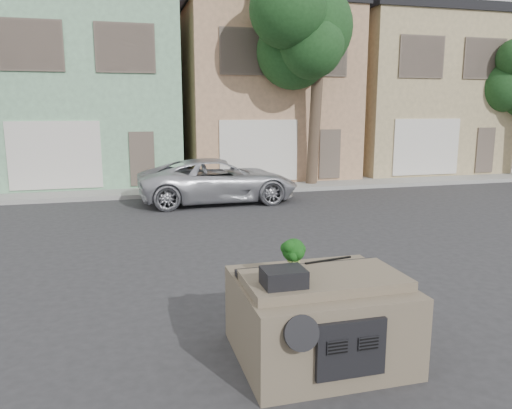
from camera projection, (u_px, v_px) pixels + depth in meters
name	position (u px, v px, depth m)	size (l,w,h in m)	color
ground_plane	(256.00, 279.00, 9.17)	(120.00, 120.00, 0.00)	#303033
sidewalk	(185.00, 188.00, 19.11)	(40.00, 3.00, 0.15)	gray
townhouse_mint	(89.00, 92.00, 21.30)	(7.20, 8.20, 7.55)	#7FB38B
townhouse_tan	(258.00, 93.00, 23.22)	(7.20, 8.20, 7.55)	tan
townhouse_beige	(401.00, 94.00, 25.14)	(7.20, 8.20, 7.55)	tan
silver_pickup	(219.00, 202.00, 16.70)	(2.42, 5.25, 1.46)	silver
tree_near	(316.00, 77.00, 18.93)	(4.40, 4.00, 8.50)	#1A3F1A
car_dashboard	(318.00, 315.00, 6.22)	(2.00, 1.80, 1.12)	brown
instrument_hump	(284.00, 277.00, 5.62)	(0.48, 0.38, 0.20)	black
wiper_arm	(328.00, 260.00, 6.54)	(0.70, 0.03, 0.02)	black
broccoli	(293.00, 255.00, 6.10)	(0.34, 0.34, 0.42)	#0F370E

